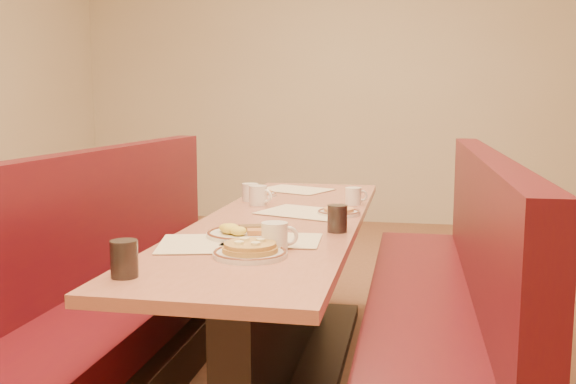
% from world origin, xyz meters
% --- Properties ---
extents(ground, '(8.00, 8.00, 0.00)m').
position_xyz_m(ground, '(0.00, 0.00, 0.00)').
color(ground, '#9E6647').
rests_on(ground, ground).
extents(diner_table, '(0.70, 2.50, 0.75)m').
position_xyz_m(diner_table, '(0.00, 0.00, 0.37)').
color(diner_table, black).
rests_on(diner_table, ground).
extents(booth_left, '(0.55, 2.50, 1.05)m').
position_xyz_m(booth_left, '(-0.73, 0.00, 0.36)').
color(booth_left, '#4C3326').
rests_on(booth_left, ground).
extents(booth_right, '(0.55, 2.50, 1.05)m').
position_xyz_m(booth_right, '(0.73, 0.00, 0.36)').
color(booth_right, '#4C3326').
rests_on(booth_right, ground).
extents(placemat_near_left, '(0.50, 0.42, 0.00)m').
position_xyz_m(placemat_near_left, '(-0.12, -0.57, 0.75)').
color(placemat_near_left, '#FEF7C7').
rests_on(placemat_near_left, diner_table).
extents(placemat_near_right, '(0.37, 0.29, 0.00)m').
position_xyz_m(placemat_near_right, '(0.06, -0.47, 0.75)').
color(placemat_near_right, '#FEF7C7').
rests_on(placemat_near_right, diner_table).
extents(placemat_far_left, '(0.48, 0.43, 0.00)m').
position_xyz_m(placemat_far_left, '(-0.11, 0.92, 0.75)').
color(placemat_far_left, '#FEF7C7').
rests_on(placemat_far_left, diner_table).
extents(placemat_far_right, '(0.50, 0.43, 0.00)m').
position_xyz_m(placemat_far_right, '(0.09, 0.15, 0.75)').
color(placemat_far_right, '#FEF7C7').
rests_on(placemat_far_right, diner_table).
extents(pancake_plate, '(0.25, 0.25, 0.06)m').
position_xyz_m(pancake_plate, '(0.04, -0.73, 0.77)').
color(pancake_plate, white).
rests_on(pancake_plate, diner_table).
extents(eggs_plate, '(0.29, 0.29, 0.06)m').
position_xyz_m(eggs_plate, '(-0.07, -0.43, 0.77)').
color(eggs_plate, white).
rests_on(eggs_plate, diner_table).
extents(extra_plate_mid, '(0.20, 0.20, 0.04)m').
position_xyz_m(extra_plate_mid, '(0.24, 0.14, 0.76)').
color(extra_plate_mid, white).
rests_on(extra_plate_mid, diner_table).
extents(extra_plate_far, '(0.19, 0.19, 0.04)m').
position_xyz_m(extra_plate_far, '(-0.26, 0.66, 0.76)').
color(extra_plate_far, white).
rests_on(extra_plate_far, diner_table).
extents(coffee_mug_a, '(0.13, 0.09, 0.10)m').
position_xyz_m(coffee_mug_a, '(0.10, -0.62, 0.80)').
color(coffee_mug_a, white).
rests_on(coffee_mug_a, diner_table).
extents(coffee_mug_b, '(0.13, 0.09, 0.10)m').
position_xyz_m(coffee_mug_b, '(-0.19, 0.34, 0.80)').
color(coffee_mug_b, white).
rests_on(coffee_mug_b, diner_table).
extents(coffee_mug_c, '(0.11, 0.08, 0.09)m').
position_xyz_m(coffee_mug_c, '(0.28, 0.45, 0.80)').
color(coffee_mug_c, white).
rests_on(coffee_mug_c, diner_table).
extents(coffee_mug_d, '(0.12, 0.09, 0.09)m').
position_xyz_m(coffee_mug_d, '(-0.26, 0.47, 0.80)').
color(coffee_mug_d, white).
rests_on(coffee_mug_d, diner_table).
extents(soda_tumbler_near, '(0.08, 0.08, 0.11)m').
position_xyz_m(soda_tumbler_near, '(-0.27, -1.05, 0.81)').
color(soda_tumbler_near, black).
rests_on(soda_tumbler_near, diner_table).
extents(soda_tumbler_mid, '(0.08, 0.08, 0.11)m').
position_xyz_m(soda_tumbler_mid, '(0.28, -0.26, 0.80)').
color(soda_tumbler_mid, black).
rests_on(soda_tumbler_mid, diner_table).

